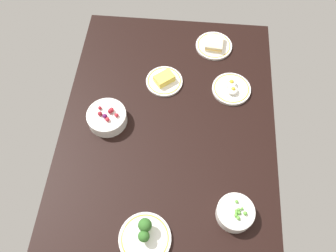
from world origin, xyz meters
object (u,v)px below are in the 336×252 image
object	(u,v)px
plate_cheese	(164,80)
plate_eggs	(231,88)
plate_broccoli	(145,236)
plate_sandwich	(214,45)
bowl_peas	(235,213)
bowl_berries	(107,117)

from	to	relation	value
plate_cheese	plate_eggs	bearing A→B (deg)	-93.17
plate_broccoli	plate_eggs	bearing A→B (deg)	-24.46
plate_eggs	plate_cheese	bearing A→B (deg)	86.83
plate_eggs	plate_broccoli	size ratio (longest dim) A/B	0.92
plate_cheese	plate_sandwich	size ratio (longest dim) A/B	0.95
plate_broccoli	plate_sandwich	world-z (taller)	plate_broccoli
bowl_peas	plate_eggs	distance (cm)	59.45
bowl_berries	plate_broccoli	world-z (taller)	plate_broccoli
bowl_berries	plate_cheese	distance (cm)	33.16
plate_eggs	plate_sandwich	bearing A→B (deg)	18.68
bowl_peas	plate_cheese	distance (cm)	69.58
bowl_berries	bowl_peas	bearing A→B (deg)	-123.70
bowl_berries	plate_sandwich	size ratio (longest dim) A/B	0.95
bowl_berries	plate_broccoli	size ratio (longest dim) A/B	0.88
plate_broccoli	plate_cheese	bearing A→B (deg)	-0.30
bowl_peas	plate_eggs	xyz separation A→B (cm)	(59.41, 1.14, -1.77)
plate_eggs	plate_sandwich	distance (cm)	27.65
plate_broccoli	plate_sandwich	distance (cm)	100.05
bowl_berries	plate_broccoli	bearing A→B (deg)	-155.14
bowl_berries	bowl_peas	distance (cm)	67.61
bowl_berries	plate_eggs	world-z (taller)	bowl_berries
bowl_peas	plate_sandwich	size ratio (longest dim) A/B	0.80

